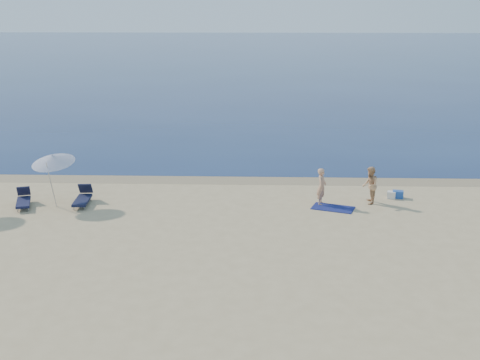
{
  "coord_description": "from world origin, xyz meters",
  "views": [
    {
      "loc": [
        0.24,
        -9.29,
        8.42
      ],
      "look_at": [
        -0.59,
        16.0,
        1.0
      ],
      "focal_mm": 45.0,
      "sensor_mm": 36.0,
      "label": 1
    }
  ],
  "objects_px": {
    "blue_cooler": "(398,194)",
    "person_left": "(322,187)",
    "umbrella_near": "(53,159)",
    "person_right": "(370,185)"
  },
  "relations": [
    {
      "from": "blue_cooler",
      "to": "person_left",
      "type": "bearing_deg",
      "value": -152.96
    },
    {
      "from": "person_right",
      "to": "blue_cooler",
      "type": "distance_m",
      "value": 1.77
    },
    {
      "from": "person_left",
      "to": "umbrella_near",
      "type": "xyz_separation_m",
      "value": [
        -11.55,
        -0.45,
        1.24
      ]
    },
    {
      "from": "person_right",
      "to": "umbrella_near",
      "type": "distance_m",
      "value": 13.74
    },
    {
      "from": "blue_cooler",
      "to": "umbrella_near",
      "type": "relative_size",
      "value": 0.19
    },
    {
      "from": "person_left",
      "to": "umbrella_near",
      "type": "height_order",
      "value": "umbrella_near"
    },
    {
      "from": "person_left",
      "to": "person_right",
      "type": "xyz_separation_m",
      "value": [
        2.12,
        0.2,
        0.01
      ]
    },
    {
      "from": "person_left",
      "to": "blue_cooler",
      "type": "distance_m",
      "value": 3.75
    },
    {
      "from": "blue_cooler",
      "to": "umbrella_near",
      "type": "distance_m",
      "value": 15.29
    },
    {
      "from": "person_left",
      "to": "blue_cooler",
      "type": "relative_size",
      "value": 3.44
    }
  ]
}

